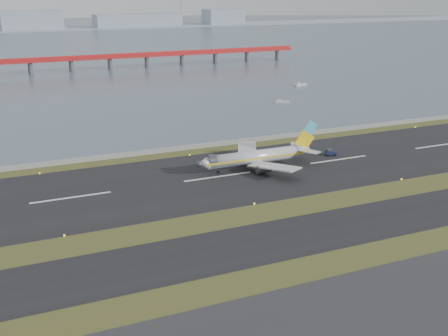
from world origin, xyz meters
The scene contains 11 objects.
ground centered at (0.00, 0.00, 0.00)m, with size 1000.00×1000.00×0.00m, color #364619.
taxiway_strip centered at (0.00, -12.00, 0.05)m, with size 1000.00×18.00×0.10m, color black.
runway_strip centered at (0.00, 30.00, 0.05)m, with size 1000.00×45.00×0.10m, color black.
seawall centered at (0.00, 60.00, 0.50)m, with size 1000.00×2.50×1.00m, color gray.
bay_water centered at (0.00, 460.00, 0.00)m, with size 1400.00×800.00×1.30m, color #4B5B6B.
red_pier centered at (20.00, 250.00, 7.28)m, with size 260.00×5.00×10.20m.
far_shoreline centered at (13.62, 620.00, 6.07)m, with size 1400.00×80.00×60.50m.
airliner centered at (13.85, 32.84, 3.46)m, with size 38.52×32.89×12.80m.
pushback_tug centered at (40.19, 34.75, 1.02)m, with size 3.65×2.69×2.10m.
workboat_near centered at (67.14, 113.59, 0.51)m, with size 6.91×3.89×1.60m.
workboat_far centered at (98.50, 149.56, 0.58)m, with size 7.85×3.74×1.83m.
Camera 1 is at (-57.65, -105.32, 50.58)m, focal length 45.00 mm.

